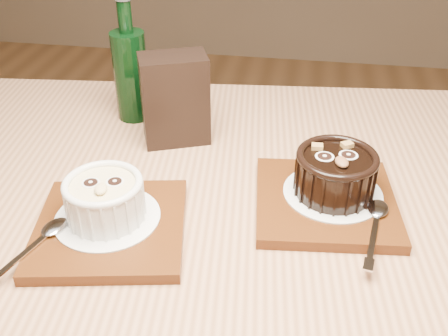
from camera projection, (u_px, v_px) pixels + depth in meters
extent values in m
cube|color=#996543|center=(201.00, 225.00, 0.69)|extent=(1.27, 0.91, 0.04)
cube|color=#55290E|center=(111.00, 228.00, 0.64)|extent=(0.21, 0.21, 0.01)
cylinder|color=white|center=(108.00, 217.00, 0.65)|extent=(0.13, 0.13, 0.00)
cylinder|color=white|center=(105.00, 201.00, 0.63)|extent=(0.09, 0.09, 0.05)
cylinder|color=#E0C988|center=(103.00, 186.00, 0.62)|extent=(0.08, 0.08, 0.00)
torus|color=white|center=(102.00, 183.00, 0.62)|extent=(0.10, 0.10, 0.01)
cylinder|color=black|center=(91.00, 182.00, 0.62)|extent=(0.02, 0.02, 0.00)
cylinder|color=black|center=(115.00, 181.00, 0.62)|extent=(0.02, 0.02, 0.00)
ellipsoid|color=#E0C383|center=(101.00, 189.00, 0.61)|extent=(0.02, 0.02, 0.01)
cube|color=#55290E|center=(325.00, 202.00, 0.69)|extent=(0.20, 0.20, 0.01)
cylinder|color=white|center=(333.00, 193.00, 0.69)|extent=(0.13, 0.13, 0.00)
cylinder|color=black|center=(335.00, 176.00, 0.67)|extent=(0.10, 0.10, 0.05)
cylinder|color=black|center=(337.00, 159.00, 0.66)|extent=(0.09, 0.09, 0.00)
torus|color=black|center=(338.00, 157.00, 0.66)|extent=(0.10, 0.10, 0.01)
cylinder|color=black|center=(325.00, 156.00, 0.66)|extent=(0.02, 0.02, 0.00)
cylinder|color=black|center=(348.00, 155.00, 0.66)|extent=(0.02, 0.02, 0.00)
ellipsoid|color=brown|center=(342.00, 162.00, 0.64)|extent=(0.02, 0.03, 0.01)
cube|color=olive|center=(317.00, 147.00, 0.68)|extent=(0.01, 0.01, 0.01)
cube|color=olive|center=(347.00, 145.00, 0.68)|extent=(0.02, 0.02, 0.01)
cube|color=black|center=(175.00, 99.00, 0.80)|extent=(0.12, 0.09, 0.14)
cylinder|color=black|center=(131.00, 76.00, 0.86)|extent=(0.06, 0.06, 0.15)
cylinder|color=black|center=(125.00, 16.00, 0.81)|extent=(0.02, 0.02, 0.05)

